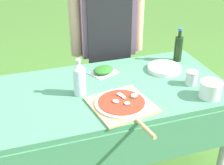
% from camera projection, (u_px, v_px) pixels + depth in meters
% --- Properties ---
extents(prep_table, '(1.49, 0.81, 0.81)m').
position_uv_depth(prep_table, '(113.00, 101.00, 2.05)').
color(prep_table, '#478960').
rests_on(prep_table, ground).
extents(person_cook, '(0.59, 0.23, 1.57)m').
position_uv_depth(person_cook, '(107.00, 36.00, 2.47)').
color(person_cook, '#4C4C51').
rests_on(person_cook, ground).
extents(pizza_on_peel, '(0.39, 0.53, 0.06)m').
position_uv_depth(pizza_on_peel, '(122.00, 104.00, 1.80)').
color(pizza_on_peel, tan).
rests_on(pizza_on_peel, prep_table).
extents(oil_bottle, '(0.06, 0.06, 0.25)m').
position_uv_depth(oil_bottle, '(178.00, 48.00, 2.31)').
color(oil_bottle, black).
rests_on(oil_bottle, prep_table).
extents(water_bottle, '(0.08, 0.08, 0.23)m').
position_uv_depth(water_bottle, '(79.00, 78.00, 1.88)').
color(water_bottle, silver).
rests_on(water_bottle, prep_table).
extents(herb_container, '(0.22, 0.20, 0.04)m').
position_uv_depth(herb_container, '(103.00, 70.00, 2.17)').
color(herb_container, silver).
rests_on(herb_container, prep_table).
extents(mixing_tub, '(0.13, 0.13, 0.10)m').
position_uv_depth(mixing_tub, '(210.00, 89.00, 1.88)').
color(mixing_tub, silver).
rests_on(mixing_tub, prep_table).
extents(plate_stack, '(0.24, 0.24, 0.03)m').
position_uv_depth(plate_stack, '(164.00, 68.00, 2.21)').
color(plate_stack, white).
rests_on(plate_stack, prep_table).
extents(sauce_jar, '(0.08, 0.08, 0.09)m').
position_uv_depth(sauce_jar, '(191.00, 79.00, 2.02)').
color(sauce_jar, silver).
rests_on(sauce_jar, prep_table).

